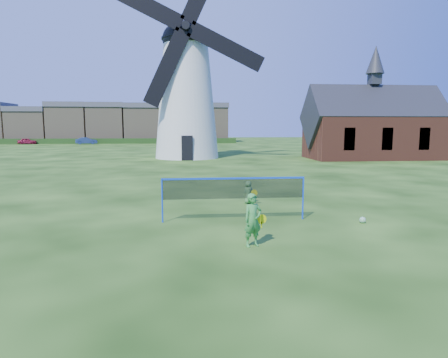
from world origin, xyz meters
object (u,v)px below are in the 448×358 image
Objects in this scene: player_girl at (253,220)px; car_left at (27,141)px; car_right at (87,141)px; player_boy at (248,192)px; badminton_net at (234,189)px; windmill at (186,91)px; play_ball at (362,220)px; chapel at (372,128)px.

player_girl is 0.45× the size of car_left.
player_boy is at bearing -171.16° from car_right.
badminton_net is 1.29× the size of car_right.
windmill is 26.32m from player_boy.
car_right is at bearing -93.87° from player_boy.
player_girl is 6.78× the size of play_ball.
car_left is (-31.69, 67.37, -0.18)m from player_girl.
badminton_net is (1.51, -28.44, -5.88)m from windmill.
windmill is at bearing 71.62° from player_girl.
windmill reaches higher than chapel.
chapel reaches higher than car_right.
play_ball is at bearing -165.25° from car_left.
car_right is at bearing 118.43° from windmill.
player_boy is at bearing 71.66° from badminton_net.
windmill reaches higher than play_ball.
windmill is at bearing -107.71° from player_boy.
car_right is at bearing 111.13° from play_ball.
badminton_net is at bearing -168.03° from car_left.
player_boy is at bearing -126.19° from chapel.
player_girl is at bearing -121.23° from chapel.
player_girl is (1.67, -31.45, -6.27)m from windmill.
badminton_net reaches higher than player_girl.
badminton_net is 4.58m from play_ball.
player_boy is 4.50× the size of play_ball.
player_girl reaches higher than car_left.
badminton_net reaches higher than car_left.
player_boy is (0.85, 6.08, -0.25)m from player_girl.
windmill is 32.12m from player_girl.
player_girl is 69.26m from car_right.
play_ball is (4.24, 2.25, -0.64)m from player_girl.
badminton_net is 1.53× the size of car_left.
play_ball is 0.06× the size of car_right.
player_boy is at bearing -166.17° from car_left.
play_ball is at bearing -78.56° from windmill.
play_ball is (5.91, -29.21, -6.91)m from windmill.
windmill is at bearing -162.27° from car_right.
windmill is at bearing 171.71° from chapel.
car_left is 11.28m from car_right.
player_girl is 74.45m from car_left.
play_ball is 74.38m from car_left.
windmill reaches higher than badminton_net.
player_girl is 6.14m from player_boy.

